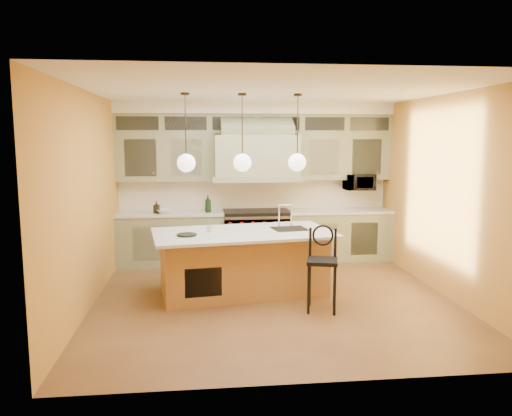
{
  "coord_description": "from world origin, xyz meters",
  "views": [
    {
      "loc": [
        -0.99,
        -6.8,
        2.27
      ],
      "look_at": [
        -0.17,
        0.7,
        1.21
      ],
      "focal_mm": 35.0,
      "sensor_mm": 36.0,
      "label": 1
    }
  ],
  "objects": [
    {
      "name": "kitchen_island",
      "position": [
        -0.39,
        0.36,
        0.47
      ],
      "size": [
        2.75,
        1.72,
        1.35
      ],
      "rotation": [
        0.0,
        0.0,
        0.14
      ],
      "color": "#A6703B",
      "rests_on": "floor"
    },
    {
      "name": "counter_stool",
      "position": [
        0.58,
        -0.52,
        0.64
      ],
      "size": [
        0.48,
        0.48,
        1.13
      ],
      "rotation": [
        0.0,
        0.0,
        -0.26
      ],
      "color": "black",
      "rests_on": "floor"
    },
    {
      "name": "wall_front",
      "position": [
        0.0,
        -2.5,
        1.45
      ],
      "size": [
        5.0,
        0.0,
        5.0
      ],
      "primitive_type": "plane",
      "rotation": [
        -1.57,
        0.0,
        0.0
      ],
      "color": "#C08934",
      "rests_on": "ground"
    },
    {
      "name": "pendant_right",
      "position": [
        0.4,
        0.36,
        1.95
      ],
      "size": [
        0.26,
        0.26,
        1.11
      ],
      "color": "#2D2319",
      "rests_on": "ceiling"
    },
    {
      "name": "ceiling",
      "position": [
        0.0,
        0.0,
        2.9
      ],
      "size": [
        5.0,
        5.0,
        0.0
      ],
      "primitive_type": "plane",
      "rotation": [
        3.14,
        0.0,
        0.0
      ],
      "color": "white",
      "rests_on": "wall_back"
    },
    {
      "name": "range",
      "position": [
        0.0,
        2.14,
        0.49
      ],
      "size": [
        1.2,
        0.74,
        0.96
      ],
      "color": "silver",
      "rests_on": "floor"
    },
    {
      "name": "floor",
      "position": [
        0.0,
        0.0,
        0.0
      ],
      "size": [
        5.0,
        5.0,
        0.0
      ],
      "primitive_type": "plane",
      "color": "brown",
      "rests_on": "ground"
    },
    {
      "name": "pendant_center",
      "position": [
        -0.4,
        0.36,
        1.95
      ],
      "size": [
        0.26,
        0.26,
        1.11
      ],
      "color": "#2D2319",
      "rests_on": "ceiling"
    },
    {
      "name": "microwave",
      "position": [
        1.95,
        2.25,
        1.45
      ],
      "size": [
        0.54,
        0.37,
        0.3
      ],
      "primitive_type": "imported",
      "color": "black",
      "rests_on": "back_cabinetry"
    },
    {
      "name": "fruit_bowl",
      "position": [
        -1.65,
        2.12,
        0.98
      ],
      "size": [
        0.32,
        0.32,
        0.07
      ],
      "primitive_type": "imported",
      "rotation": [
        0.0,
        0.0,
        0.08
      ],
      "color": "silver",
      "rests_on": "back_cabinetry"
    },
    {
      "name": "pendant_left",
      "position": [
        -1.2,
        0.36,
        1.95
      ],
      "size": [
        0.26,
        0.26,
        1.11
      ],
      "color": "#2D2319",
      "rests_on": "ceiling"
    },
    {
      "name": "back_cabinetry",
      "position": [
        0.0,
        2.23,
        1.43
      ],
      "size": [
        5.0,
        0.77,
        2.9
      ],
      "color": "gray",
      "rests_on": "floor"
    },
    {
      "name": "wall_back",
      "position": [
        0.0,
        2.5,
        1.45
      ],
      "size": [
        5.0,
        0.0,
        5.0
      ],
      "primitive_type": "plane",
      "rotation": [
        1.57,
        0.0,
        0.0
      ],
      "color": "#C08934",
      "rests_on": "ground"
    },
    {
      "name": "wall_left",
      "position": [
        -2.5,
        0.0,
        1.45
      ],
      "size": [
        0.0,
        5.0,
        5.0
      ],
      "primitive_type": "plane",
      "rotation": [
        1.57,
        0.0,
        1.57
      ],
      "color": "#C08934",
      "rests_on": "ground"
    },
    {
      "name": "oil_bottle_a",
      "position": [
        -0.88,
        2.15,
        1.1
      ],
      "size": [
        0.13,
        0.13,
        0.31
      ],
      "primitive_type": "imported",
      "rotation": [
        0.0,
        0.0,
        -0.07
      ],
      "color": "black",
      "rests_on": "back_cabinetry"
    },
    {
      "name": "oil_bottle_b",
      "position": [
        -1.8,
        2.15,
        1.05
      ],
      "size": [
        0.11,
        0.12,
        0.22
      ],
      "primitive_type": "imported",
      "rotation": [
        0.0,
        0.0,
        -0.16
      ],
      "color": "black",
      "rests_on": "back_cabinetry"
    },
    {
      "name": "cup",
      "position": [
        -0.88,
        0.34,
        0.97
      ],
      "size": [
        0.11,
        0.11,
        0.1
      ],
      "primitive_type": "imported",
      "rotation": [
        0.0,
        0.0,
        -0.09
      ],
      "color": "beige",
      "rests_on": "kitchen_island"
    },
    {
      "name": "wall_right",
      "position": [
        2.5,
        0.0,
        1.45
      ],
      "size": [
        0.0,
        5.0,
        5.0
      ],
      "primitive_type": "plane",
      "rotation": [
        1.57,
        0.0,
        -1.57
      ],
      "color": "#C08934",
      "rests_on": "ground"
    }
  ]
}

